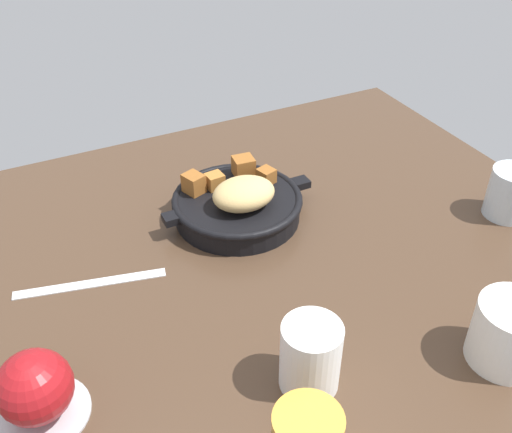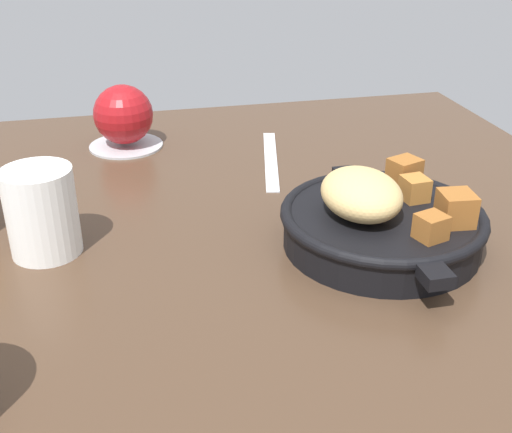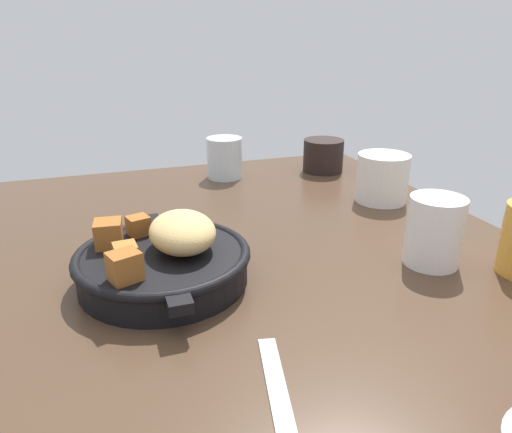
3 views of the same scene
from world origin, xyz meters
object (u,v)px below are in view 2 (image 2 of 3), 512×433
Objects in this scene: cast_iron_skillet at (382,221)px; white_creamer_pitcher at (42,212)px; butter_knife at (271,159)px; red_apple at (123,115)px.

cast_iron_skillet is 2.80× the size of white_creamer_pitcher.
white_creamer_pitcher reaches higher than butter_knife.
red_apple is at bearing 75.25° from butter_knife.
cast_iron_skillet is 3.04× the size of red_apple.
butter_knife is (24.71, 5.02, -2.72)cm from cast_iron_skillet.
cast_iron_skillet reaches higher than butter_knife.
cast_iron_skillet is 25.36cm from butter_knife.
red_apple is 29.15cm from white_creamer_pitcher.
red_apple is at bearing 34.32° from cast_iron_skillet.
white_creamer_pitcher is at bearing 78.78° from cast_iron_skillet.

